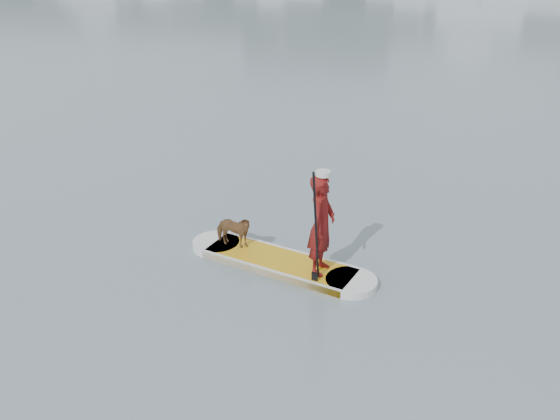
# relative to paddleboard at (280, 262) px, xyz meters

# --- Properties ---
(ground) EXTENTS (140.00, 140.00, 0.00)m
(ground) POSITION_rel_paddleboard_xyz_m (1.58, -0.58, -0.06)
(ground) COLOR slate
(ground) RESTS_ON ground
(paddleboard) EXTENTS (3.20, 1.51, 0.12)m
(paddleboard) POSITION_rel_paddleboard_xyz_m (0.00, 0.00, 0.00)
(paddleboard) COLOR gold
(paddleboard) RESTS_ON ground
(paddler) EXTENTS (0.46, 0.63, 1.60)m
(paddler) POSITION_rel_paddleboard_xyz_m (0.69, -0.20, 0.86)
(paddler) COLOR maroon
(paddler) RESTS_ON paddleboard
(white_cap) EXTENTS (0.22, 0.22, 0.07)m
(white_cap) POSITION_rel_paddleboard_xyz_m (0.69, -0.20, 1.70)
(white_cap) COLOR silver
(white_cap) RESTS_ON paddler
(dog) EXTENTS (0.72, 0.42, 0.57)m
(dog) POSITION_rel_paddleboard_xyz_m (-0.85, 0.25, 0.35)
(dog) COLOR brown
(dog) RESTS_ON paddleboard
(paddle) EXTENTS (0.12, 0.30, 2.00)m
(paddle) POSITION_rel_paddleboard_xyz_m (0.65, -0.51, 0.74)
(paddle) COLOR black
(paddle) RESTS_ON ground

